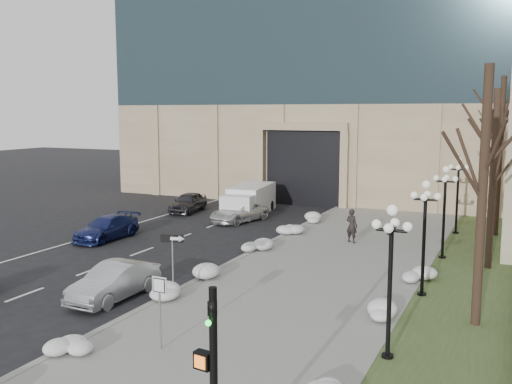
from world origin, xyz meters
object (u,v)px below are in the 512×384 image
pedestrian (352,226)px  lamppost_b (425,223)px  car_b (114,282)px  car_c (107,228)px  keep_sign (160,297)px  lamppost_d (458,185)px  car_e (188,202)px  car_d (239,213)px  box_truck (249,201)px  one_way_sign (176,246)px  lamppost_c (445,200)px  lamppost_a (391,261)px

pedestrian → lamppost_b: lamppost_b is taller
car_b → car_c: size_ratio=0.94×
keep_sign → lamppost_d: bearing=75.4°
car_e → lamppost_d: 19.16m
car_d → lamppost_b: lamppost_b is taller
car_b → car_d: bearing=100.2°
pedestrian → box_truck: size_ratio=0.28×
car_c → lamppost_b: 18.89m
lamppost_d → box_truck: bearing=175.7°
pedestrian → keep_sign: 16.79m
pedestrian → car_b: bearing=83.4°
lamppost_b → car_e: bearing=145.5°
car_d → box_truck: (-0.58, 2.90, 0.37)m
car_b → box_truck: 19.74m
car_e → lamppost_b: lamppost_b is taller
one_way_sign → lamppost_d: (8.85, 17.32, 0.90)m
car_d → box_truck: size_ratio=0.67×
keep_sign → lamppost_d: lamppost_d is taller
car_d → one_way_sign: 16.39m
box_truck → keep_sign: bearing=-78.6°
car_d → car_e: size_ratio=1.05×
car_b → lamppost_b: (11.13, 5.36, 2.36)m
car_c → pedestrian: bearing=19.7°
box_truck → lamppost_d: lamppost_d is taller
car_c → keep_sign: 16.94m
car_c → car_e: bearing=93.3°
lamppost_c → lamppost_d: 6.50m
car_c → lamppost_c: size_ratio=0.97×
car_b → pedestrian: (6.06, 13.21, 0.36)m
car_d → car_e: bearing=174.7°
car_c → lamppost_c: (18.48, 3.40, 2.40)m
car_c → one_way_sign: (9.63, -7.42, 1.50)m
box_truck → lamppost_c: (14.45, -7.60, 2.08)m
keep_sign → car_c: bearing=137.0°
box_truck → car_b: bearing=-87.9°
car_e → pedestrian: bearing=-28.7°
one_way_sign → lamppost_b: lamppost_b is taller
one_way_sign → lamppost_c: 14.01m
lamppost_b → lamppost_c: (0.00, 6.50, 0.00)m
box_truck → lamppost_a: size_ratio=1.41×
car_b → lamppost_b: size_ratio=0.91×
keep_sign → car_b: bearing=144.7°
lamppost_a → lamppost_b: 6.50m
pedestrian → lamppost_b: 9.56m
car_c → lamppost_d: bearing=28.4°
one_way_sign → lamppost_d: bearing=44.2°
pedestrian → box_truck: (-9.38, 6.25, -0.08)m
car_b → lamppost_d: lamppost_d is taller
car_d → lamppost_a: bearing=-37.4°
car_e → pedestrian: 14.89m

